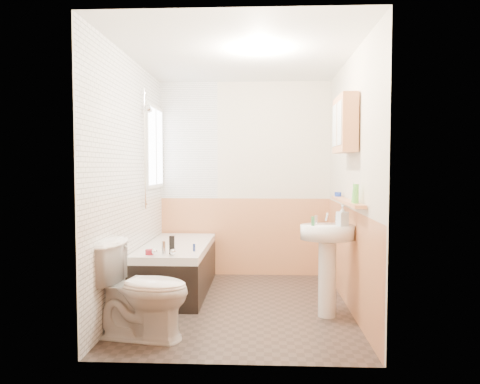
% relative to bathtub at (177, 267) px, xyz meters
% --- Properties ---
extents(floor, '(2.80, 2.80, 0.00)m').
position_rel_bathtub_xyz_m(floor, '(0.73, -0.53, -0.28)').
color(floor, '#2C231F').
rests_on(floor, ground).
extents(ceiling, '(2.80, 2.80, 0.00)m').
position_rel_bathtub_xyz_m(ceiling, '(0.73, -0.53, 2.22)').
color(ceiling, white).
rests_on(ceiling, ground).
extents(wall_back, '(2.20, 0.02, 2.50)m').
position_rel_bathtub_xyz_m(wall_back, '(0.73, 0.88, 0.97)').
color(wall_back, beige).
rests_on(wall_back, ground).
extents(wall_front, '(2.20, 0.02, 2.50)m').
position_rel_bathtub_xyz_m(wall_front, '(0.73, -1.94, 0.97)').
color(wall_front, beige).
rests_on(wall_front, ground).
extents(wall_left, '(0.02, 2.80, 2.50)m').
position_rel_bathtub_xyz_m(wall_left, '(-0.38, -0.53, 0.97)').
color(wall_left, beige).
rests_on(wall_left, ground).
extents(wall_right, '(0.02, 2.80, 2.50)m').
position_rel_bathtub_xyz_m(wall_right, '(1.84, -0.53, 0.97)').
color(wall_right, beige).
rests_on(wall_right, ground).
extents(wainscot_right, '(0.01, 2.80, 1.00)m').
position_rel_bathtub_xyz_m(wainscot_right, '(1.82, -0.53, 0.22)').
color(wainscot_right, tan).
rests_on(wainscot_right, wall_right).
extents(wainscot_front, '(2.20, 0.01, 1.00)m').
position_rel_bathtub_xyz_m(wainscot_front, '(0.73, -1.92, 0.22)').
color(wainscot_front, tan).
rests_on(wainscot_front, wall_front).
extents(wainscot_back, '(2.20, 0.01, 1.00)m').
position_rel_bathtub_xyz_m(wainscot_back, '(0.73, 0.85, 0.22)').
color(wainscot_back, tan).
rests_on(wainscot_back, wall_back).
extents(tile_cladding_left, '(0.01, 2.80, 2.50)m').
position_rel_bathtub_xyz_m(tile_cladding_left, '(-0.36, -0.53, 0.97)').
color(tile_cladding_left, white).
rests_on(tile_cladding_left, wall_left).
extents(tile_return_back, '(0.75, 0.01, 1.50)m').
position_rel_bathtub_xyz_m(tile_return_back, '(0.00, 0.85, 1.47)').
color(tile_return_back, white).
rests_on(tile_return_back, wall_back).
extents(window, '(0.03, 0.79, 0.99)m').
position_rel_bathtub_xyz_m(window, '(-0.33, 0.42, 1.37)').
color(window, white).
rests_on(window, wall_left).
extents(bathtub, '(0.70, 1.63, 0.68)m').
position_rel_bathtub_xyz_m(bathtub, '(0.00, 0.00, 0.00)').
color(bathtub, black).
rests_on(bathtub, floor).
extents(shower_riser, '(0.11, 0.09, 1.31)m').
position_rel_bathtub_xyz_m(shower_riser, '(-0.31, -0.15, 1.42)').
color(shower_riser, silver).
rests_on(shower_riser, wall_left).
extents(toilet, '(0.88, 0.59, 0.79)m').
position_rel_bathtub_xyz_m(toilet, '(-0.03, -1.44, 0.11)').
color(toilet, white).
rests_on(toilet, floor).
extents(sink, '(0.51, 0.41, 0.98)m').
position_rel_bathtub_xyz_m(sink, '(1.57, -0.81, 0.33)').
color(sink, white).
rests_on(sink, floor).
extents(pine_shelf, '(0.10, 1.29, 0.03)m').
position_rel_bathtub_xyz_m(pine_shelf, '(1.77, -0.67, 0.79)').
color(pine_shelf, tan).
rests_on(pine_shelf, wall_right).
extents(medicine_cabinet, '(0.15, 0.60, 0.54)m').
position_rel_bathtub_xyz_m(medicine_cabinet, '(1.74, -0.67, 1.53)').
color(medicine_cabinet, tan).
rests_on(medicine_cabinet, wall_right).
extents(foam_can, '(0.06, 0.06, 0.17)m').
position_rel_bathtub_xyz_m(foam_can, '(1.77, -1.10, 0.89)').
color(foam_can, '#59C647').
rests_on(foam_can, pine_shelf).
extents(green_bottle, '(0.04, 0.04, 0.19)m').
position_rel_bathtub_xyz_m(green_bottle, '(1.77, -0.99, 0.90)').
color(green_bottle, '#59C647').
rests_on(green_bottle, pine_shelf).
extents(black_jar, '(0.08, 0.08, 0.05)m').
position_rel_bathtub_xyz_m(black_jar, '(1.77, -0.15, 0.83)').
color(black_jar, '#19339E').
rests_on(black_jar, pine_shelf).
extents(soap_bottle, '(0.15, 0.21, 0.09)m').
position_rel_bathtub_xyz_m(soap_bottle, '(1.70, -0.87, 0.63)').
color(soap_bottle, silver).
rests_on(soap_bottle, sink).
extents(clear_bottle, '(0.04, 0.04, 0.09)m').
position_rel_bathtub_xyz_m(clear_bottle, '(1.43, -0.88, 0.63)').
color(clear_bottle, '#388447').
rests_on(clear_bottle, sink).
extents(blue_gel, '(0.05, 0.03, 0.18)m').
position_rel_bathtub_xyz_m(blue_gel, '(0.07, -0.64, 0.35)').
color(blue_gel, black).
rests_on(blue_gel, bathtub).
extents(cream_jar, '(0.08, 0.08, 0.05)m').
position_rel_bathtub_xyz_m(cream_jar, '(-0.15, -0.67, 0.29)').
color(cream_jar, maroon).
rests_on(cream_jar, bathtub).
extents(orange_bottle, '(0.03, 0.03, 0.08)m').
position_rel_bathtub_xyz_m(orange_bottle, '(0.26, -0.46, 0.30)').
color(orange_bottle, navy).
rests_on(orange_bottle, bathtub).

